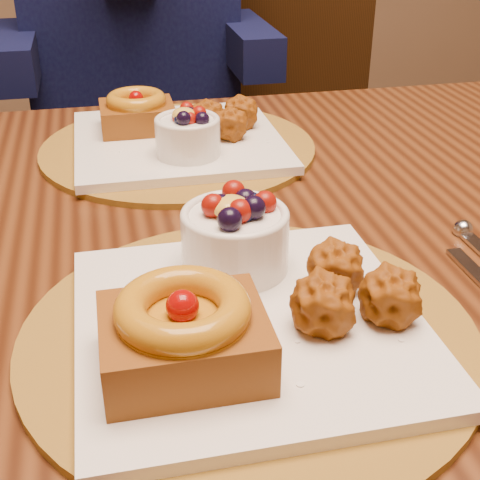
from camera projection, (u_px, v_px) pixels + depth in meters
name	position (u px, v px, depth m)	size (l,w,h in m)	color
dining_table	(206.00, 279.00, 0.78)	(1.60, 0.90, 0.76)	#321609
place_setting_near	(243.00, 306.00, 0.55)	(0.38, 0.38, 0.09)	brown
place_setting_far	(177.00, 136.00, 0.92)	(0.38, 0.38, 0.08)	brown
chair_far	(263.00, 136.00, 1.60)	(0.62, 0.62, 0.98)	black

